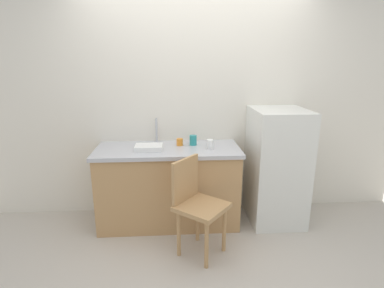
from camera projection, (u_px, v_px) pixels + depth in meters
ground_plane at (203, 255)px, 2.78m from camera, size 8.00×8.00×0.00m
back_wall at (195, 98)px, 3.39m from camera, size 4.80×0.10×2.64m
cabinet_base at (169, 187)px, 3.28m from camera, size 1.47×0.60×0.81m
countertop at (168, 150)px, 3.17m from camera, size 1.51×0.64×0.04m
faucet at (157, 130)px, 3.36m from camera, size 0.02×0.02×0.27m
refrigerator at (276, 166)px, 3.28m from camera, size 0.56×0.64×1.24m
chair at (196, 202)px, 2.72m from camera, size 0.56×0.56×0.89m
dish_tray at (149, 147)px, 3.08m from camera, size 0.28×0.20×0.05m
cup_white at (210, 144)px, 3.10m from camera, size 0.07×0.07×0.10m
cup_orange at (180, 142)px, 3.24m from camera, size 0.07×0.07×0.07m
cup_teal at (193, 140)px, 3.25m from camera, size 0.08×0.08×0.11m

